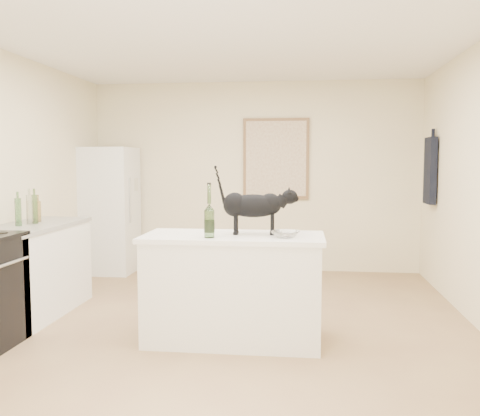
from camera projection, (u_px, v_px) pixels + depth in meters
name	position (u px, v px, depth m)	size (l,w,h in m)	color
floor	(225.00, 332.00, 4.63)	(5.50, 5.50, 0.00)	#9F8054
ceiling	(224.00, 32.00, 4.40)	(5.50, 5.50, 0.00)	white
wall_back	(254.00, 177.00, 7.24)	(4.50, 4.50, 0.00)	beige
wall_front	(106.00, 221.00, 1.80)	(4.50, 4.50, 0.00)	beige
island_base	(233.00, 290.00, 4.38)	(1.44, 0.67, 0.86)	white
island_top	(233.00, 237.00, 4.34)	(1.50, 0.70, 0.04)	white
left_cabinets	(33.00, 272.00, 5.12)	(0.60, 1.40, 0.86)	white
left_countertop	(32.00, 226.00, 5.08)	(0.62, 1.44, 0.04)	gray
fridge	(109.00, 210.00, 7.11)	(0.68, 0.68, 1.70)	white
artwork_frame	(276.00, 159.00, 7.15)	(0.90, 0.03, 1.10)	brown
artwork_canvas	(276.00, 159.00, 7.13)	(0.82, 0.00, 1.02)	beige
hanging_garment	(430.00, 171.00, 6.27)	(0.08, 0.34, 0.80)	black
black_cat	(253.00, 209.00, 4.36)	(0.61, 0.18, 0.43)	black
wine_bottle	(209.00, 214.00, 4.16)	(0.08, 0.08, 0.39)	#2D5923
glass_bowl	(286.00, 234.00, 4.18)	(0.22, 0.22, 0.05)	white
fridge_paper	(136.00, 184.00, 7.15)	(0.00, 0.13, 0.17)	beige
counter_bottle_cluster	(30.00, 210.00, 5.09)	(0.12, 0.40, 0.29)	brown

